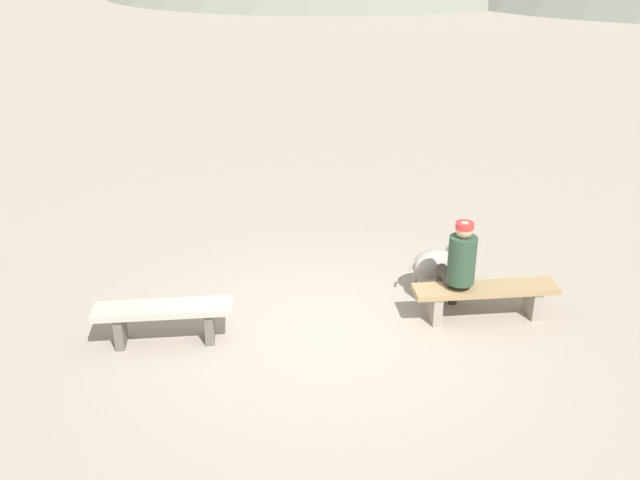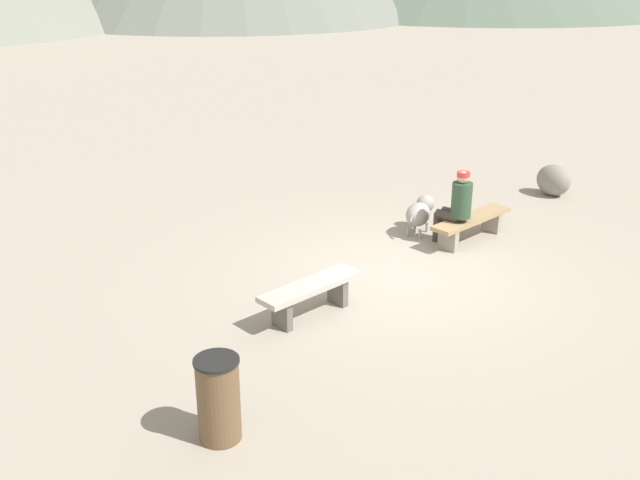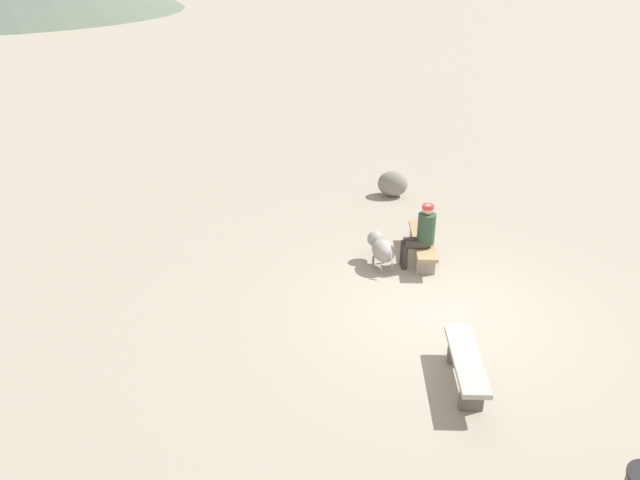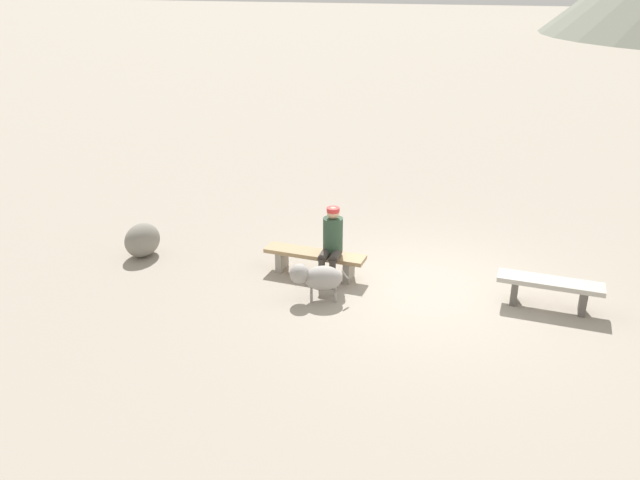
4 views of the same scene
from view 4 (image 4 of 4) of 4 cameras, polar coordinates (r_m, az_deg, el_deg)
name	(u,v)px [view 4 (image 4 of 4)]	position (r m, az deg, el deg)	size (l,w,h in m)	color
ground	(424,290)	(10.63, 9.35, -4.47)	(210.00, 210.00, 0.06)	#9E9384
bench_left	(550,287)	(10.37, 19.97, -4.01)	(1.57, 0.41, 0.47)	#605B56
bench_right	(315,258)	(10.81, -0.48, -1.64)	(1.75, 0.40, 0.43)	gray
seated_person	(332,240)	(10.48, 1.07, 0.00)	(0.36, 0.61, 1.28)	#2D4733
dog	(317,277)	(9.97, -0.23, -3.37)	(0.89, 0.57, 0.61)	gray
boulder	(142,240)	(11.99, -15.70, -0.01)	(0.72, 0.54, 0.62)	gray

